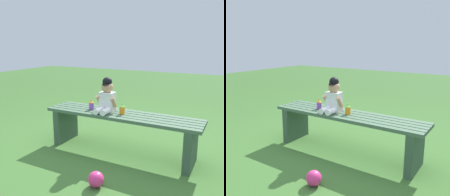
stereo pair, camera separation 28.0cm
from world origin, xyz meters
TOP-DOWN VIEW (x-y plane):
  - ground_plane at (0.00, 0.00)m, footprint 16.00×16.00m
  - park_bench at (0.00, -0.00)m, footprint 1.82×0.40m
  - child_figure at (-0.18, -0.02)m, footprint 0.23×0.27m
  - sippy_cup_left at (-0.39, -0.01)m, footprint 0.06×0.06m
  - sippy_cup_right at (0.02, -0.01)m, footprint 0.06×0.06m
  - toy_ball at (0.12, -0.76)m, footprint 0.14×0.14m

SIDE VIEW (x-z plane):
  - ground_plane at x=0.00m, z-range 0.00..0.00m
  - toy_ball at x=0.12m, z-range 0.00..0.14m
  - park_bench at x=0.00m, z-range 0.09..0.55m
  - sippy_cup_left at x=-0.39m, z-range 0.46..0.59m
  - sippy_cup_right at x=0.02m, z-range 0.46..0.59m
  - child_figure at x=-0.18m, z-range 0.44..0.85m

